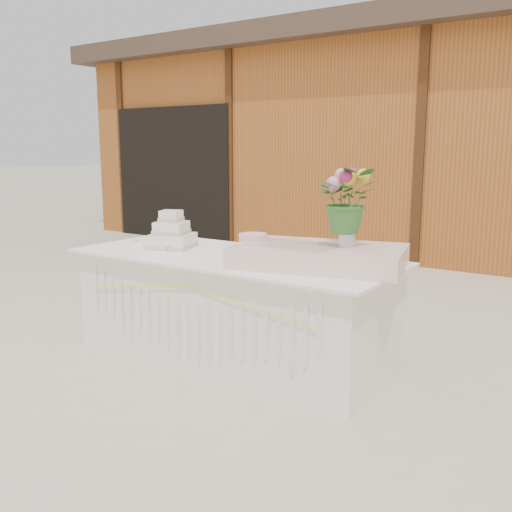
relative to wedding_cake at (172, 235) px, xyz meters
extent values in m
plane|color=beige|center=(0.59, -0.01, -0.87)|extent=(80.00, 80.00, 0.00)
cube|color=#A34F22|center=(0.59, 5.99, 0.63)|extent=(12.00, 4.00, 3.00)
cube|color=#402F23|center=(0.59, 5.99, 2.28)|extent=(12.60, 4.60, 0.30)
cube|color=black|center=(-3.61, 3.97, 0.23)|extent=(2.40, 0.08, 2.20)
cube|color=white|center=(0.59, -0.01, -0.49)|extent=(2.28, 0.88, 0.75)
cube|color=white|center=(0.59, -0.01, -0.11)|extent=(2.40, 1.00, 0.02)
cube|color=white|center=(0.00, 0.00, -0.05)|extent=(0.39, 0.39, 0.11)
cube|color=beige|center=(0.00, 0.00, -0.08)|extent=(0.41, 0.41, 0.02)
cube|color=white|center=(0.00, 0.00, 0.06)|extent=(0.28, 0.28, 0.10)
cube|color=beige|center=(0.00, 0.00, 0.03)|extent=(0.30, 0.30, 0.02)
cube|color=white|center=(0.00, 0.00, 0.15)|extent=(0.18, 0.18, 0.09)
cube|color=beige|center=(0.00, 0.00, 0.13)|extent=(0.20, 0.20, 0.02)
cylinder|color=white|center=(0.80, -0.05, -0.09)|extent=(0.22, 0.22, 0.01)
cylinder|color=white|center=(0.80, -0.05, -0.06)|extent=(0.06, 0.06, 0.04)
cylinder|color=white|center=(0.80, -0.05, -0.04)|extent=(0.25, 0.25, 0.01)
cylinder|color=beige|center=(0.80, -0.05, 0.02)|extent=(0.20, 0.20, 0.12)
cube|color=beige|center=(1.28, 0.00, -0.03)|extent=(1.20, 0.86, 0.14)
cylinder|color=silver|center=(1.45, 0.06, 0.11)|extent=(0.10, 0.10, 0.14)
imported|color=#326729|center=(1.45, 0.06, 0.39)|extent=(0.48, 0.45, 0.42)
camera|label=1|loc=(2.99, -3.24, 0.66)|focal=40.00mm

